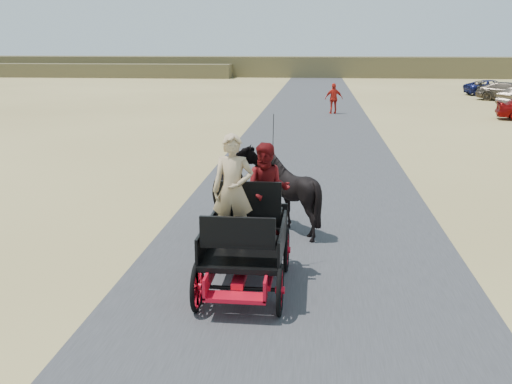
# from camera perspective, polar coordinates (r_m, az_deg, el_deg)

# --- Properties ---
(ground) EXTENTS (140.00, 140.00, 0.00)m
(ground) POSITION_cam_1_polar(r_m,az_deg,el_deg) (10.47, 4.36, -7.12)
(ground) COLOR tan
(road) EXTENTS (6.00, 140.00, 0.01)m
(road) POSITION_cam_1_polar(r_m,az_deg,el_deg) (10.46, 4.36, -7.10)
(road) COLOR #38383A
(road) RESTS_ON ground
(ridge_far) EXTENTS (140.00, 6.00, 2.40)m
(ridge_far) POSITION_cam_1_polar(r_m,az_deg,el_deg) (71.78, 6.10, 12.36)
(ridge_far) COLOR brown
(ridge_far) RESTS_ON ground
(ridge_near) EXTENTS (40.00, 4.00, 1.60)m
(ridge_near) POSITION_cam_1_polar(r_m,az_deg,el_deg) (74.24, -18.27, 11.48)
(ridge_near) COLOR brown
(ridge_near) RESTS_ON ground
(carriage) EXTENTS (1.30, 2.40, 0.72)m
(carriage) POSITION_cam_1_polar(r_m,az_deg,el_deg) (9.33, -1.07, -7.47)
(carriage) COLOR black
(carriage) RESTS_ON ground
(horse_left) EXTENTS (0.91, 2.01, 1.70)m
(horse_left) POSITION_cam_1_polar(r_m,az_deg,el_deg) (12.08, -1.88, 0.11)
(horse_left) COLOR black
(horse_left) RESTS_ON ground
(horse_right) EXTENTS (1.37, 1.54, 1.70)m
(horse_right) POSITION_cam_1_polar(r_m,az_deg,el_deg) (11.98, 3.34, -0.02)
(horse_right) COLOR black
(horse_right) RESTS_ON ground
(driver_man) EXTENTS (0.66, 0.43, 1.80)m
(driver_man) POSITION_cam_1_polar(r_m,az_deg,el_deg) (9.01, -2.32, 0.16)
(driver_man) COLOR tan
(driver_man) RESTS_ON carriage
(passenger_woman) EXTENTS (0.77, 0.60, 1.58)m
(passenger_woman) POSITION_cam_1_polar(r_m,az_deg,el_deg) (9.51, 1.15, 0.24)
(passenger_woman) COLOR #660C0F
(passenger_woman) RESTS_ON carriage
(pedestrian) EXTENTS (1.06, 0.57, 1.73)m
(pedestrian) POSITION_cam_1_polar(r_m,az_deg,el_deg) (33.16, 7.79, 9.24)
(pedestrian) COLOR red
(pedestrian) RESTS_ON ground
(car_c) EXTENTS (4.75, 3.72, 1.29)m
(car_c) POSITION_cam_1_polar(r_m,az_deg,el_deg) (44.22, 24.01, 9.15)
(car_c) COLOR brown
(car_c) RESTS_ON ground
(car_d) EXTENTS (4.42, 2.43, 1.17)m
(car_d) POSITION_cam_1_polar(r_m,az_deg,el_deg) (48.67, 22.58, 9.61)
(car_d) COLOR navy
(car_d) RESTS_ON ground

